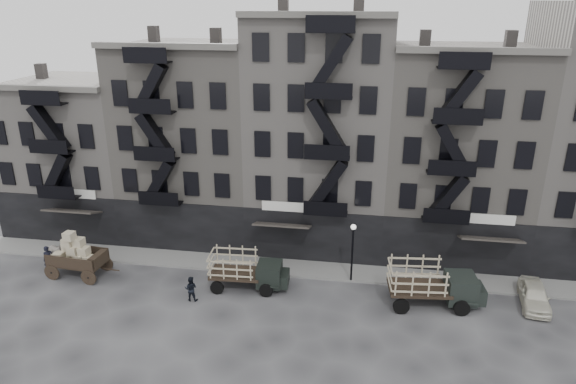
# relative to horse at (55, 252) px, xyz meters

# --- Properties ---
(ground) EXTENTS (140.00, 140.00, 0.00)m
(ground) POSITION_rel_horse_xyz_m (18.50, -1.98, -0.77)
(ground) COLOR #38383A
(ground) RESTS_ON ground
(sidewalk) EXTENTS (55.00, 2.50, 0.15)m
(sidewalk) POSITION_rel_horse_xyz_m (18.50, 1.77, -0.70)
(sidewalk) COLOR slate
(sidewalk) RESTS_ON ground
(building_west) EXTENTS (10.00, 11.35, 13.20)m
(building_west) POSITION_rel_horse_xyz_m (-1.50, 7.85, 5.23)
(building_west) COLOR gray
(building_west) RESTS_ON ground
(building_midwest) EXTENTS (10.00, 11.35, 16.20)m
(building_midwest) POSITION_rel_horse_xyz_m (8.50, 7.85, 6.73)
(building_midwest) COLOR gray
(building_midwest) RESTS_ON ground
(building_center) EXTENTS (10.00, 11.35, 18.20)m
(building_center) POSITION_rel_horse_xyz_m (18.50, 7.85, 7.73)
(building_center) COLOR gray
(building_center) RESTS_ON ground
(building_mideast) EXTENTS (10.00, 11.35, 16.20)m
(building_mideast) POSITION_rel_horse_xyz_m (28.50, 7.85, 6.73)
(building_mideast) COLOR gray
(building_mideast) RESTS_ON ground
(lamp_post) EXTENTS (0.36, 0.36, 4.28)m
(lamp_post) POSITION_rel_horse_xyz_m (21.50, 0.62, 2.01)
(lamp_post) COLOR black
(lamp_post) RESTS_ON ground
(horse) EXTENTS (1.99, 1.32, 1.54)m
(horse) POSITION_rel_horse_xyz_m (0.00, 0.00, 0.00)
(horse) COLOR #BAB3AA
(horse) RESTS_ON ground
(wagon) EXTENTS (4.14, 2.46, 3.36)m
(wagon) POSITION_rel_horse_xyz_m (2.63, -1.49, 1.15)
(wagon) COLOR black
(wagon) RESTS_ON ground
(stake_truck_west) EXTENTS (5.27, 2.38, 2.60)m
(stake_truck_west) POSITION_rel_horse_xyz_m (14.68, -1.23, 0.71)
(stake_truck_west) COLOR black
(stake_truck_west) RESTS_ON ground
(stake_truck_east) EXTENTS (6.02, 2.91, 2.92)m
(stake_truck_east) POSITION_rel_horse_xyz_m (26.61, -1.38, 0.90)
(stake_truck_east) COLOR black
(stake_truck_east) RESTS_ON ground
(car_east) EXTENTS (2.07, 4.22, 1.39)m
(car_east) POSITION_rel_horse_xyz_m (32.97, -0.39, -0.08)
(car_east) COLOR beige
(car_east) RESTS_ON ground
(pedestrian_west) EXTENTS (0.82, 0.85, 1.97)m
(pedestrian_west) POSITION_rel_horse_xyz_m (0.44, -1.40, 0.21)
(pedestrian_west) COLOR black
(pedestrian_west) RESTS_ON ground
(pedestrian_mid) EXTENTS (0.86, 0.70, 1.68)m
(pedestrian_mid) POSITION_rel_horse_xyz_m (11.52, -3.31, 0.07)
(pedestrian_mid) COLOR black
(pedestrian_mid) RESTS_ON ground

